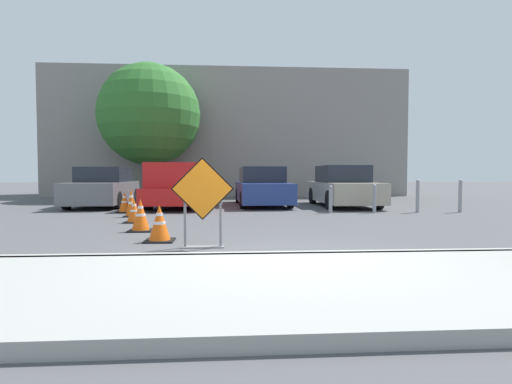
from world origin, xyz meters
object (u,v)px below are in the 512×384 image
at_px(road_closed_sign, 203,198).
at_px(traffic_cone_fifth, 125,202).
at_px(traffic_cone_nearest, 159,224).
at_px(bollard_nearest, 331,198).
at_px(traffic_cone_second, 141,216).
at_px(parked_car_nearest, 104,188).
at_px(bollard_second, 374,198).
at_px(pickup_truck, 181,188).
at_px(parked_car_third, 343,188).
at_px(parked_car_second, 262,188).
at_px(bollard_fourth, 460,195).
at_px(bollard_third, 418,195).
at_px(traffic_cone_fourth, 131,203).
at_px(traffic_cone_third, 134,211).

distance_m(road_closed_sign, traffic_cone_fifth, 7.01).
height_order(traffic_cone_nearest, bollard_nearest, bollard_nearest).
xyz_separation_m(traffic_cone_second, parked_car_nearest, (-2.91, 6.99, 0.35)).
height_order(traffic_cone_second, bollard_second, bollard_second).
height_order(pickup_truck, parked_car_third, pickup_truck).
bearing_deg(traffic_cone_fifth, parked_car_second, 29.97).
xyz_separation_m(bollard_nearest, bollard_fourth, (4.22, 0.00, 0.09)).
bearing_deg(bollard_third, parked_car_nearest, 162.77).
height_order(pickup_truck, bollard_nearest, pickup_truck).
relative_size(parked_car_nearest, bollard_nearest, 5.34).
xyz_separation_m(traffic_cone_nearest, bollard_nearest, (4.43, 4.99, 0.14)).
xyz_separation_m(pickup_truck, bollard_fourth, (9.16, -2.72, -0.17)).
distance_m(traffic_cone_fourth, bollard_second, 7.40).
bearing_deg(traffic_cone_fourth, parked_car_second, 44.66).
distance_m(road_closed_sign, traffic_cone_third, 4.14).
distance_m(traffic_cone_fourth, bollard_nearest, 6.00).
relative_size(road_closed_sign, traffic_cone_third, 2.51).
distance_m(traffic_cone_nearest, traffic_cone_third, 3.11).
xyz_separation_m(traffic_cone_second, bollard_second, (6.46, 3.65, 0.14)).
distance_m(traffic_cone_third, bollard_second, 7.27).
bearing_deg(bollard_third, bollard_second, 180.00).
bearing_deg(parked_car_second, parked_car_third, 166.00).
distance_m(traffic_cone_fourth, parked_car_nearest, 4.52).
height_order(road_closed_sign, parked_car_second, parked_car_second).
bearing_deg(traffic_cone_fifth, bollard_nearest, -5.88).
height_order(traffic_cone_third, bollard_second, bollard_second).
bearing_deg(parked_car_second, bollard_nearest, 117.48).
relative_size(traffic_cone_third, bollard_fourth, 0.56).
height_order(road_closed_sign, parked_car_nearest, road_closed_sign).
relative_size(bollard_third, bollard_fourth, 1.00).
height_order(traffic_cone_fifth, bollard_second, bollard_second).
xyz_separation_m(traffic_cone_second, pickup_truck, (0.11, 6.37, 0.39)).
distance_m(road_closed_sign, bollard_nearest, 6.75).
relative_size(parked_car_nearest, bollard_second, 5.16).
distance_m(traffic_cone_nearest, parked_car_nearest, 9.06).
bearing_deg(parked_car_nearest, traffic_cone_fifth, 116.86).
distance_m(traffic_cone_fourth, bollard_fourth, 10.20).
xyz_separation_m(traffic_cone_third, traffic_cone_fourth, (-0.41, 1.39, 0.10)).
bearing_deg(traffic_cone_fifth, parked_car_third, 14.72).
bearing_deg(parked_car_third, road_closed_sign, 60.05).
bearing_deg(bollard_second, traffic_cone_fifth, 175.16).
xyz_separation_m(parked_car_nearest, parked_car_third, (9.13, -0.66, 0.02)).
xyz_separation_m(traffic_cone_nearest, bollard_second, (5.83, 4.99, 0.15)).
relative_size(parked_car_second, bollard_third, 4.50).
distance_m(traffic_cone_second, bollard_third, 8.67).
bearing_deg(pickup_truck, bollard_third, 164.08).
relative_size(traffic_cone_second, bollard_nearest, 0.79).
bearing_deg(bollard_third, pickup_truck, 160.68).
height_order(pickup_truck, bollard_second, pickup_truck).
distance_m(traffic_cone_second, bollard_nearest, 6.24).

